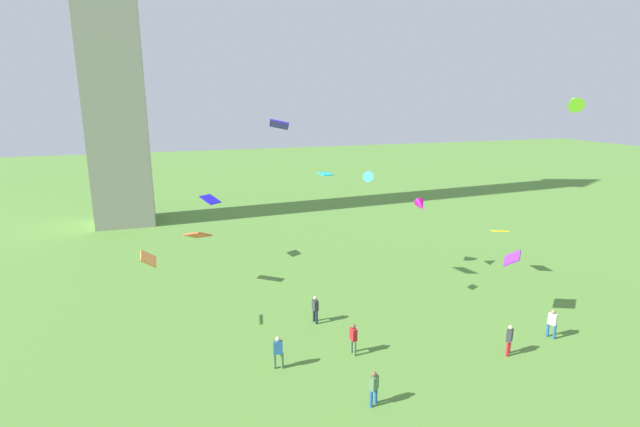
# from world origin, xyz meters

# --- Properties ---
(person_0) EXTENTS (0.50, 0.44, 1.66)m
(person_0) POSITION_xyz_m (-1.45, 9.98, 0.94)
(person_0) COLOR #235693
(person_0) RESTS_ON ground_plane
(person_1) EXTENTS (0.30, 0.54, 1.73)m
(person_1) POSITION_xyz_m (-0.63, 14.28, 0.98)
(person_1) COLOR #51754C
(person_1) RESTS_ON ground_plane
(person_2) EXTENTS (0.42, 0.51, 1.71)m
(person_2) POSITION_xyz_m (10.74, 12.28, 0.97)
(person_2) COLOR #235693
(person_2) RESTS_ON ground_plane
(person_3) EXTENTS (0.31, 0.53, 1.72)m
(person_3) POSITION_xyz_m (-1.39, 18.41, 0.97)
(person_3) COLOR #1E2333
(person_3) RESTS_ON ground_plane
(person_4) EXTENTS (0.51, 0.47, 1.70)m
(person_4) POSITION_xyz_m (7.17, 11.55, 0.96)
(person_4) COLOR red
(person_4) RESTS_ON ground_plane
(person_5) EXTENTS (0.53, 0.37, 1.75)m
(person_5) POSITION_xyz_m (-4.74, 14.22, 0.99)
(person_5) COLOR #51754C
(person_5) RESTS_ON ground_plane
(kite_flying_0) EXTENTS (1.61, 1.72, 0.79)m
(kite_flying_0) POSITION_xyz_m (10.21, 15.32, 3.86)
(kite_flying_0) COLOR purple
(kite_flying_1) EXTENTS (1.46, 1.92, 0.79)m
(kite_flying_1) POSITION_xyz_m (-2.48, 22.14, 11.72)
(kite_flying_1) COLOR #321EC9
(kite_flying_2) EXTENTS (1.71, 1.88, 1.38)m
(kite_flying_2) POSITION_xyz_m (15.93, 17.57, 13.09)
(kite_flying_2) COLOR #71D225
(kite_flying_3) EXTENTS (0.80, 1.37, 0.75)m
(kite_flying_3) POSITION_xyz_m (-10.63, 19.48, 4.79)
(kite_flying_3) COLOR orange
(kite_flying_4) EXTENTS (1.54, 1.75, 0.43)m
(kite_flying_4) POSITION_xyz_m (14.11, 21.25, 3.62)
(kite_flying_4) COLOR yellow
(kite_flying_5) EXTENTS (1.05, 0.93, 0.21)m
(kite_flying_5) POSITION_xyz_m (-0.45, 19.29, 8.97)
(kite_flying_5) COLOR #1FC1C6
(kite_flying_6) EXTENTS (1.53, 1.62, 1.25)m
(kite_flying_6) POSITION_xyz_m (5.09, 25.00, 7.47)
(kite_flying_6) COLOR #2D8CCF
(kite_flying_7) EXTENTS (1.96, 1.94, 0.99)m
(kite_flying_7) POSITION_xyz_m (-7.51, 26.06, 4.01)
(kite_flying_7) COLOR #EC512F
(kite_flying_8) EXTENTS (0.92, 1.31, 1.04)m
(kite_flying_8) POSITION_xyz_m (8.60, 23.48, 5.49)
(kite_flying_8) COLOR #C80988
(kite_flying_9) EXTENTS (1.67, 1.81, 0.55)m
(kite_flying_9) POSITION_xyz_m (-6.02, 31.17, 5.43)
(kite_flying_9) COLOR #1911CF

